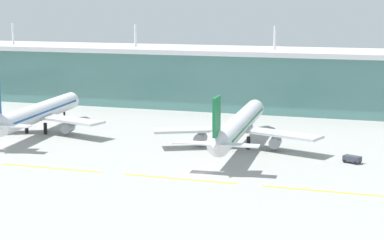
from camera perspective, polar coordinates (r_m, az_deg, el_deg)
ground_plane at (r=161.22m, az=0.67°, el=-4.61°), size 600.00×600.00×0.00m
terminal_building at (r=255.60m, az=7.33°, el=3.52°), size 288.00×34.00×32.34m
airliner_near_middle at (r=214.56m, az=-13.23°, el=0.60°), size 48.58×62.60×18.90m
airliner_center at (r=188.25m, az=4.04°, el=-0.47°), size 48.70×70.01×18.90m
taxiway_stripe_mid_west at (r=169.61m, az=-12.08°, el=-4.09°), size 28.00×0.70×0.04m
taxiway_stripe_centre at (r=155.90m, az=-1.12°, el=-5.12°), size 28.00×0.70×0.04m
taxiway_stripe_mid_east at (r=148.84m, az=11.44°, el=-6.07°), size 28.00×0.70×0.04m
pushback_tug at (r=175.80m, az=13.69°, el=-3.28°), size 4.99×3.95×1.85m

